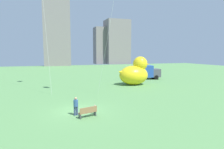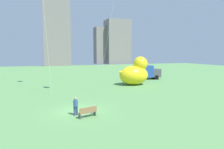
{
  "view_description": "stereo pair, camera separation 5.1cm",
  "coord_description": "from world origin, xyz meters",
  "px_view_note": "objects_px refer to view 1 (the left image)",
  "views": [
    {
      "loc": [
        -2.84,
        -17.59,
        5.39
      ],
      "look_at": [
        4.97,
        5.15,
        2.73
      ],
      "focal_mm": 30.99,
      "sensor_mm": 36.0,
      "label": 1
    },
    {
      "loc": [
        -2.79,
        -17.6,
        5.39
      ],
      "look_at": [
        4.97,
        5.15,
        2.73
      ],
      "focal_mm": 30.99,
      "sensor_mm": 36.0,
      "label": 2
    }
  ],
  "objects_px": {
    "box_truck": "(145,72)",
    "giant_inflatable_duck": "(135,73)",
    "person_adult": "(76,105)",
    "person_child": "(95,109)",
    "park_bench": "(88,112)"
  },
  "relations": [
    {
      "from": "person_adult",
      "to": "giant_inflatable_duck",
      "type": "distance_m",
      "value": 17.95
    },
    {
      "from": "person_adult",
      "to": "box_truck",
      "type": "distance_m",
      "value": 25.74
    },
    {
      "from": "person_adult",
      "to": "box_truck",
      "type": "bearing_deg",
      "value": 48.0
    },
    {
      "from": "park_bench",
      "to": "box_truck",
      "type": "bearing_deg",
      "value": 50.71
    },
    {
      "from": "park_bench",
      "to": "giant_inflatable_duck",
      "type": "relative_size",
      "value": 0.28
    },
    {
      "from": "park_bench",
      "to": "person_adult",
      "type": "xyz_separation_m",
      "value": [
        -0.89,
        0.84,
        0.41
      ]
    },
    {
      "from": "person_child",
      "to": "box_truck",
      "type": "distance_m",
      "value": 24.84
    },
    {
      "from": "box_truck",
      "to": "giant_inflatable_duck",
      "type": "bearing_deg",
      "value": -131.79
    },
    {
      "from": "person_adult",
      "to": "person_child",
      "type": "height_order",
      "value": "person_adult"
    },
    {
      "from": "person_child",
      "to": "box_truck",
      "type": "height_order",
      "value": "box_truck"
    },
    {
      "from": "person_adult",
      "to": "park_bench",
      "type": "bearing_deg",
      "value": -43.36
    },
    {
      "from": "person_child",
      "to": "person_adult",
      "type": "bearing_deg",
      "value": 172.73
    },
    {
      "from": "person_child",
      "to": "giant_inflatable_duck",
      "type": "distance_m",
      "value": 17.09
    },
    {
      "from": "person_adult",
      "to": "giant_inflatable_duck",
      "type": "bearing_deg",
      "value": 47.91
    },
    {
      "from": "person_child",
      "to": "giant_inflatable_duck",
      "type": "xyz_separation_m",
      "value": [
        10.35,
        13.5,
        1.59
      ]
    }
  ]
}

